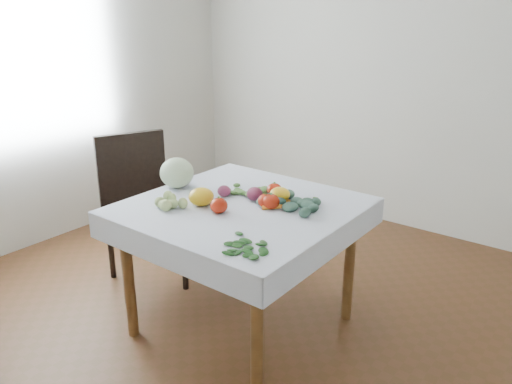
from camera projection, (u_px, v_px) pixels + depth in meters
ground at (243, 325)px, 2.91m from camera, size 4.00×4.00×0.00m
back_wall at (399, 63)px, 3.96m from camera, size 4.00×0.04×2.70m
left_wall at (26, 68)px, 3.61m from camera, size 0.04×4.00×2.70m
table at (242, 222)px, 2.69m from camera, size 1.00×1.00×0.75m
tablecloth at (241, 205)px, 2.66m from camera, size 1.12×1.12×0.01m
chair at (139, 200)px, 3.27m from camera, size 0.59×0.59×0.99m
cabbage at (177, 173)px, 2.90m from camera, size 0.26×0.26×0.18m
tomato_a at (274, 190)px, 2.77m from camera, size 0.10×0.10×0.08m
tomato_b at (271, 201)px, 2.59m from camera, size 0.12×0.12×0.08m
tomato_c at (265, 201)px, 2.62m from camera, size 0.10×0.10×0.07m
tomato_d at (219, 206)px, 2.54m from camera, size 0.11×0.11×0.08m
heirloom_back at (280, 194)px, 2.70m from camera, size 0.15×0.15×0.08m
heirloom_front at (201, 197)px, 2.64m from camera, size 0.16×0.16×0.09m
onion_a at (255, 194)px, 2.71m from camera, size 0.11×0.11×0.07m
onion_b at (224, 191)px, 2.77m from camera, size 0.09×0.09×0.06m
tomatillo_cluster at (171, 203)px, 2.62m from camera, size 0.14×0.14×0.05m
carrot_bunch at (287, 205)px, 2.62m from camera, size 0.18×0.22×0.03m
kale_bunch at (290, 202)px, 2.63m from camera, size 0.32×0.29×0.04m
basil_bunch at (245, 247)px, 2.16m from camera, size 0.25×0.22×0.01m
dill_bunch at (247, 190)px, 2.84m from camera, size 0.25×0.19×0.02m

